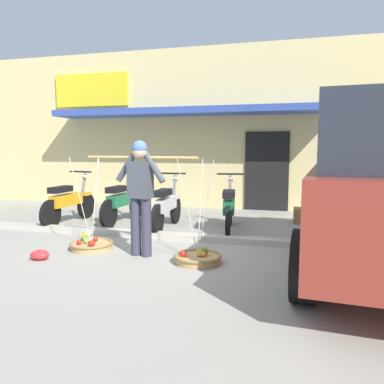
{
  "coord_description": "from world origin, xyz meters",
  "views": [
    {
      "loc": [
        1.97,
        -5.61,
        1.59
      ],
      "look_at": [
        0.3,
        0.6,
        0.85
      ],
      "focal_mm": 35.94,
      "sensor_mm": 36.0,
      "label": 1
    }
  ],
  "objects_px": {
    "motorcycle_third_in_row": "(167,206)",
    "plastic_litter_bag": "(40,255)",
    "fruit_basket_left_side": "(198,257)",
    "fruit_basket_right_side": "(91,244)",
    "motorcycle_nearest_shop": "(68,202)",
    "motorcycle_second_in_row": "(123,202)",
    "wooden_crate": "(304,216)",
    "fruit_vendor": "(140,190)",
    "motorcycle_end_of_row": "(229,208)"
  },
  "relations": [
    {
      "from": "plastic_litter_bag",
      "to": "motorcycle_second_in_row",
      "type": "bearing_deg",
      "value": 90.25
    },
    {
      "from": "motorcycle_nearest_shop",
      "to": "motorcycle_third_in_row",
      "type": "height_order",
      "value": "same"
    },
    {
      "from": "motorcycle_second_in_row",
      "to": "motorcycle_nearest_shop",
      "type": "bearing_deg",
      "value": -163.44
    },
    {
      "from": "fruit_vendor",
      "to": "plastic_litter_bag",
      "type": "distance_m",
      "value": 1.7
    },
    {
      "from": "fruit_basket_left_side",
      "to": "fruit_basket_right_side",
      "type": "distance_m",
      "value": 1.82
    },
    {
      "from": "motorcycle_nearest_shop",
      "to": "plastic_litter_bag",
      "type": "relative_size",
      "value": 6.51
    },
    {
      "from": "motorcycle_nearest_shop",
      "to": "motorcycle_second_in_row",
      "type": "xyz_separation_m",
      "value": [
        1.1,
        0.33,
        0.0
      ]
    },
    {
      "from": "fruit_basket_right_side",
      "to": "motorcycle_end_of_row",
      "type": "height_order",
      "value": "fruit_basket_right_side"
    },
    {
      "from": "fruit_basket_left_side",
      "to": "plastic_litter_bag",
      "type": "distance_m",
      "value": 2.26
    },
    {
      "from": "motorcycle_third_in_row",
      "to": "wooden_crate",
      "type": "height_order",
      "value": "motorcycle_third_in_row"
    },
    {
      "from": "motorcycle_end_of_row",
      "to": "plastic_litter_bag",
      "type": "xyz_separation_m",
      "value": [
        -2.3,
        -2.58,
        -0.38
      ]
    },
    {
      "from": "fruit_basket_left_side",
      "to": "motorcycle_end_of_row",
      "type": "relative_size",
      "value": 0.8
    },
    {
      "from": "fruit_basket_left_side",
      "to": "fruit_basket_right_side",
      "type": "bearing_deg",
      "value": 171.97
    },
    {
      "from": "motorcycle_third_in_row",
      "to": "plastic_litter_bag",
      "type": "bearing_deg",
      "value": -113.98
    },
    {
      "from": "motorcycle_nearest_shop",
      "to": "plastic_litter_bag",
      "type": "distance_m",
      "value": 2.72
    },
    {
      "from": "wooden_crate",
      "to": "fruit_basket_right_side",
      "type": "bearing_deg",
      "value": -136.69
    },
    {
      "from": "fruit_basket_left_side",
      "to": "motorcycle_nearest_shop",
      "type": "distance_m",
      "value": 3.9
    },
    {
      "from": "fruit_basket_left_side",
      "to": "motorcycle_third_in_row",
      "type": "height_order",
      "value": "fruit_basket_left_side"
    },
    {
      "from": "motorcycle_end_of_row",
      "to": "plastic_litter_bag",
      "type": "height_order",
      "value": "motorcycle_end_of_row"
    },
    {
      "from": "motorcycle_third_in_row",
      "to": "wooden_crate",
      "type": "xyz_separation_m",
      "value": [
        2.62,
        1.36,
        -0.29
      ]
    },
    {
      "from": "fruit_vendor",
      "to": "plastic_litter_bag",
      "type": "xyz_separation_m",
      "value": [
        -1.32,
        -0.58,
        -0.91
      ]
    },
    {
      "from": "fruit_basket_left_side",
      "to": "motorcycle_nearest_shop",
      "type": "height_order",
      "value": "fruit_basket_left_side"
    },
    {
      "from": "motorcycle_third_in_row",
      "to": "motorcycle_end_of_row",
      "type": "distance_m",
      "value": 1.22
    },
    {
      "from": "fruit_basket_right_side",
      "to": "motorcycle_second_in_row",
      "type": "bearing_deg",
      "value": 101.7
    },
    {
      "from": "fruit_basket_left_side",
      "to": "motorcycle_nearest_shop",
      "type": "relative_size",
      "value": 0.8
    },
    {
      "from": "motorcycle_second_in_row",
      "to": "plastic_litter_bag",
      "type": "distance_m",
      "value": 2.81
    },
    {
      "from": "fruit_basket_right_side",
      "to": "motorcycle_end_of_row",
      "type": "xyz_separation_m",
      "value": [
        1.88,
        1.87,
        0.38
      ]
    },
    {
      "from": "fruit_basket_right_side",
      "to": "motorcycle_nearest_shop",
      "type": "height_order",
      "value": "fruit_basket_right_side"
    },
    {
      "from": "motorcycle_end_of_row",
      "to": "wooden_crate",
      "type": "height_order",
      "value": "motorcycle_end_of_row"
    },
    {
      "from": "fruit_basket_left_side",
      "to": "motorcycle_second_in_row",
      "type": "distance_m",
      "value": 3.25
    },
    {
      "from": "fruit_vendor",
      "to": "fruit_basket_right_side",
      "type": "distance_m",
      "value": 1.28
    },
    {
      "from": "fruit_basket_right_side",
      "to": "wooden_crate",
      "type": "xyz_separation_m",
      "value": [
        3.28,
        3.1,
        0.08
      ]
    },
    {
      "from": "fruit_vendor",
      "to": "wooden_crate",
      "type": "bearing_deg",
      "value": 53.51
    },
    {
      "from": "wooden_crate",
      "to": "motorcycle_second_in_row",
      "type": "bearing_deg",
      "value": -164.68
    },
    {
      "from": "fruit_basket_right_side",
      "to": "motorcycle_end_of_row",
      "type": "relative_size",
      "value": 0.8
    },
    {
      "from": "motorcycle_end_of_row",
      "to": "wooden_crate",
      "type": "distance_m",
      "value": 1.89
    },
    {
      "from": "fruit_basket_left_side",
      "to": "motorcycle_second_in_row",
      "type": "bearing_deg",
      "value": 133.71
    },
    {
      "from": "fruit_basket_left_side",
      "to": "plastic_litter_bag",
      "type": "bearing_deg",
      "value": -168.54
    },
    {
      "from": "fruit_vendor",
      "to": "wooden_crate",
      "type": "distance_m",
      "value": 4.09
    },
    {
      "from": "fruit_basket_right_side",
      "to": "wooden_crate",
      "type": "relative_size",
      "value": 3.3
    },
    {
      "from": "motorcycle_third_in_row",
      "to": "motorcycle_end_of_row",
      "type": "height_order",
      "value": "same"
    },
    {
      "from": "fruit_vendor",
      "to": "motorcycle_third_in_row",
      "type": "height_order",
      "value": "fruit_vendor"
    },
    {
      "from": "motorcycle_nearest_shop",
      "to": "plastic_litter_bag",
      "type": "bearing_deg",
      "value": -65.7
    },
    {
      "from": "fruit_vendor",
      "to": "motorcycle_second_in_row",
      "type": "bearing_deg",
      "value": 121.14
    },
    {
      "from": "fruit_basket_right_side",
      "to": "plastic_litter_bag",
      "type": "distance_m",
      "value": 0.82
    },
    {
      "from": "fruit_vendor",
      "to": "wooden_crate",
      "type": "xyz_separation_m",
      "value": [
        2.38,
        3.22,
        -0.82
      ]
    },
    {
      "from": "fruit_basket_right_side",
      "to": "fruit_vendor",
      "type": "bearing_deg",
      "value": -7.96
    },
    {
      "from": "plastic_litter_bag",
      "to": "wooden_crate",
      "type": "bearing_deg",
      "value": 45.74
    },
    {
      "from": "motorcycle_second_in_row",
      "to": "plastic_litter_bag",
      "type": "xyz_separation_m",
      "value": [
        0.01,
        -2.78,
        -0.38
      ]
    },
    {
      "from": "motorcycle_second_in_row",
      "to": "motorcycle_third_in_row",
      "type": "relative_size",
      "value": 1.0
    }
  ]
}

